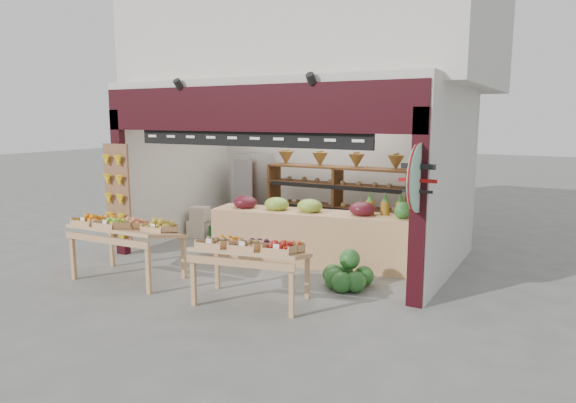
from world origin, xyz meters
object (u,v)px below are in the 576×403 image
Objects in this scene: back_shelving at (337,190)px; mid_counter at (315,236)px; refrigerator at (252,193)px; cardboard_stack at (210,226)px; display_table_right at (251,249)px; display_table_left at (123,228)px; watermelon_pile at (346,275)px.

back_shelving is 1.56m from mid_counter.
refrigerator is 1.70× the size of cardboard_stack.
cardboard_stack is 0.27× the size of mid_counter.
display_table_right is at bearing -85.05° from back_shelving.
refrigerator reaches higher than display_table_left.
cardboard_stack is (-2.62, -0.71, -0.87)m from back_shelving.
display_table_right is 2.19× the size of watermelon_pile.
display_table_left is at bearing -75.05° from refrigerator.
mid_counter is 2.20× the size of display_table_left.
mid_counter is at bearing -81.47° from back_shelving.
mid_counter is 2.14m from display_table_right.
display_table_left is 2.36m from display_table_right.
watermelon_pile is (3.25, 1.26, -0.62)m from display_table_left.
cardboard_stack is at bearing 165.91° from mid_counter.
watermelon_pile is at bearing -24.42° from refrigerator.
refrigerator reaches higher than display_table_right.
display_table_right is 1.60m from watermelon_pile.
refrigerator is 1.24m from cardboard_stack.
cardboard_stack is at bearing -164.78° from back_shelving.
refrigerator is 3.86m from display_table_left.
display_table_left is 2.24× the size of watermelon_pile.
display_table_left is at bearing -78.90° from cardboard_stack.
refrigerator reaches higher than mid_counter.
back_shelving reaches higher than refrigerator.
back_shelving reaches higher than mid_counter.
refrigerator is at bearing 65.17° from cardboard_stack.
back_shelving is 1.75× the size of display_table_left.
refrigerator is 4.31m from watermelon_pile.
watermelon_pile is (3.37, -2.60, -0.67)m from refrigerator.
mid_counter is (0.21, -1.43, -0.61)m from back_shelving.
refrigerator is 2.30× the size of watermelon_pile.
cardboard_stack is at bearing 135.97° from display_table_right.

